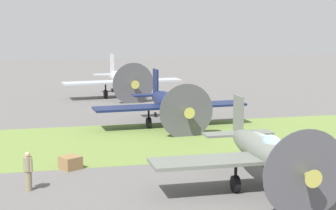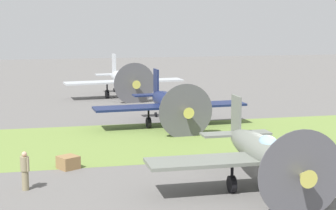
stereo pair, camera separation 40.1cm
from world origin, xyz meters
name	(u,v)px [view 2 (the right image)]	position (x,y,z in m)	size (l,w,h in m)	color
ground_plane	(284,183)	(0.00, 0.00, 0.00)	(160.00, 160.00, 0.00)	#605E5B
grass_verge	(217,137)	(0.00, -10.09, 0.00)	(120.00, 11.00, 0.01)	olive
airplane_lead	(264,153)	(1.24, 0.45, 1.59)	(10.56, 8.41, 3.79)	slate
airplane_wingman	(170,103)	(2.06, -14.31, 1.59)	(10.69, 8.46, 3.81)	#141E47
airplane_trail	(124,79)	(3.07, -29.06, 1.68)	(11.31, 8.96, 4.01)	#B2B7BC
ground_crew_chief	(25,170)	(11.51, -1.53, 0.91)	(0.40, 0.54, 1.73)	#847A5B
supply_crate	(68,162)	(9.51, -4.66, 0.32)	(0.90, 0.90, 0.64)	olive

